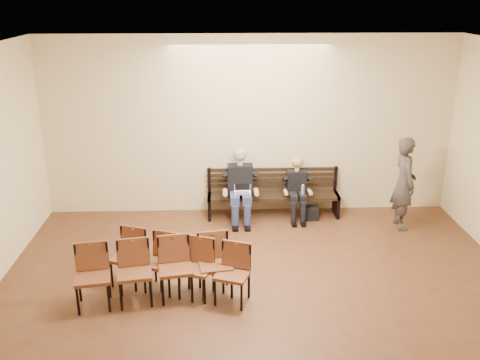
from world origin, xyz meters
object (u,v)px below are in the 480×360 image
object	(u,v)px
laptop	(243,195)
bag	(309,213)
passerby	(405,176)
seated_woman	(297,192)
water_bottle	(303,195)
chair_row_back	(155,272)
seated_man	(240,185)
chair_row_front	(179,266)
bench	(273,205)

from	to	relation	value
laptop	bag	size ratio (longest dim) A/B	0.92
laptop	passerby	size ratio (longest dim) A/B	0.16
seated_woman	passerby	bearing A→B (deg)	-14.04
water_bottle	bag	size ratio (longest dim) A/B	0.61
seated_woman	water_bottle	bearing A→B (deg)	-68.86
water_bottle	chair_row_back	world-z (taller)	chair_row_back
seated_man	bag	xyz separation A→B (m)	(1.35, -0.07, -0.59)
laptop	chair_row_back	size ratio (longest dim) A/B	0.14
passerby	chair_row_back	xyz separation A→B (m)	(-4.35, -2.38, -0.55)
water_bottle	chair_row_back	xyz separation A→B (m)	(-2.51, -2.65, -0.10)
laptop	chair_row_front	bearing A→B (deg)	-99.36
seated_woman	water_bottle	size ratio (longest dim) A/B	5.16
laptop	seated_man	bearing A→B (deg)	115.58
seated_woman	passerby	size ratio (longest dim) A/B	0.54
bench	chair_row_front	world-z (taller)	chair_row_front
chair_row_back	water_bottle	bearing A→B (deg)	36.78
chair_row_front	chair_row_back	bearing A→B (deg)	-130.40
bench	chair_row_back	size ratio (longest dim) A/B	1.17
bench	seated_woman	size ratio (longest dim) A/B	2.39
seated_woman	chair_row_front	size ratio (longest dim) A/B	0.52
chair_row_front	passerby	bearing A→B (deg)	48.56
seated_man	passerby	bearing A→B (deg)	-9.03
seated_man	laptop	xyz separation A→B (m)	(0.04, -0.17, -0.15)
seated_man	water_bottle	size ratio (longest dim) A/B	6.78
chair_row_front	chair_row_back	distance (m)	0.37
chair_row_back	chair_row_front	bearing A→B (deg)	19.85
bench	chair_row_front	xyz separation A→B (m)	(-1.67, -2.80, 0.21)
bench	bag	world-z (taller)	bench
seated_woman	seated_man	bearing A→B (deg)	180.00
bench	water_bottle	xyz separation A→B (m)	(0.53, -0.33, 0.33)
passerby	chair_row_front	xyz separation A→B (m)	(-4.03, -2.20, -0.58)
bench	chair_row_back	world-z (taller)	chair_row_back
seated_man	passerby	world-z (taller)	passerby
bench	chair_row_front	distance (m)	3.26
bag	chair_row_back	bearing A→B (deg)	-133.82
seated_man	passerby	size ratio (longest dim) A/B	0.71
laptop	chair_row_back	world-z (taller)	chair_row_back
laptop	bag	distance (m)	1.38
bench	chair_row_back	distance (m)	3.59
laptop	chair_row_back	distance (m)	3.01
chair_row_back	seated_man	bearing A→B (deg)	55.27
seated_man	bag	bearing A→B (deg)	-2.96
bench	bag	bearing A→B (deg)	-15.34
laptop	chair_row_back	xyz separation A→B (m)	(-1.37, -2.68, -0.11)
water_bottle	bag	bearing A→B (deg)	39.59
chair_row_front	chair_row_back	xyz separation A→B (m)	(-0.32, -0.18, 0.02)
chair_row_back	bench	bearing A→B (deg)	46.53
water_bottle	laptop	bearing A→B (deg)	178.41
chair_row_front	water_bottle	bearing A→B (deg)	68.39
seated_woman	bag	world-z (taller)	seated_woman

